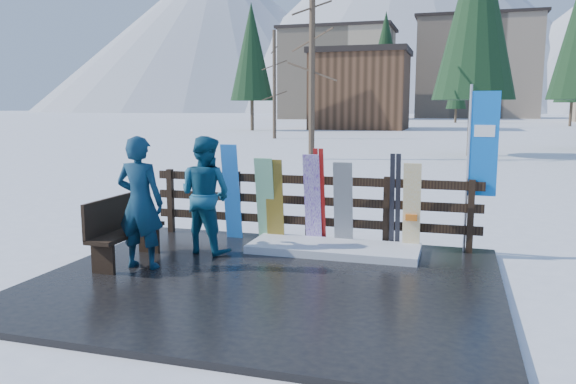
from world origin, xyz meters
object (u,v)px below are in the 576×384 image
(snowboard_5, at_px, (412,208))
(person_back, at_px, (205,195))
(bench, at_px, (122,228))
(snowboard_4, at_px, (343,205))
(snowboard_0, at_px, (232,192))
(snowboard_1, at_px, (265,200))
(rental_flag, at_px, (480,150))
(person_front, at_px, (140,203))
(snowboard_3, at_px, (312,200))
(snowboard_2, at_px, (275,201))

(snowboard_5, bearing_deg, person_back, -163.26)
(bench, relative_size, snowboard_4, 1.06)
(snowboard_0, distance_m, person_back, 0.93)
(snowboard_0, bearing_deg, snowboard_5, 0.00)
(snowboard_4, height_order, snowboard_5, snowboard_5)
(snowboard_1, relative_size, rental_flag, 0.56)
(bench, bearing_deg, snowboard_1, 48.82)
(snowboard_4, relative_size, person_back, 0.77)
(snowboard_1, bearing_deg, snowboard_4, 0.00)
(snowboard_0, height_order, person_front, person_front)
(bench, bearing_deg, snowboard_5, 24.39)
(snowboard_3, relative_size, person_back, 0.84)
(snowboard_2, xyz_separation_m, snowboard_4, (1.17, 0.00, -0.01))
(bench, height_order, snowboard_4, snowboard_4)
(person_front, height_order, person_back, person_front)
(snowboard_4, bearing_deg, person_front, -141.47)
(snowboard_3, relative_size, snowboard_5, 1.08)
(rental_flag, bearing_deg, snowboard_4, -172.54)
(snowboard_3, relative_size, person_front, 0.82)
(bench, distance_m, person_front, 0.62)
(bench, bearing_deg, rental_flag, 22.71)
(snowboard_2, height_order, snowboard_3, snowboard_3)
(snowboard_3, relative_size, snowboard_4, 1.09)
(snowboard_4, distance_m, snowboard_5, 1.08)
(bench, bearing_deg, snowboard_0, 61.70)
(snowboard_3, xyz_separation_m, person_front, (-1.99, -1.99, 0.18))
(snowboard_1, bearing_deg, snowboard_0, 180.00)
(snowboard_4, bearing_deg, rental_flag, 7.46)
(snowboard_1, bearing_deg, bench, -131.18)
(snowboard_1, distance_m, snowboard_5, 2.41)
(snowboard_1, bearing_deg, person_back, -125.77)
(snowboard_1, relative_size, snowboard_4, 1.02)
(snowboard_5, relative_size, person_back, 0.78)
(snowboard_5, height_order, person_front, person_front)
(snowboard_1, distance_m, rental_flag, 3.52)
(snowboard_0, height_order, person_back, person_back)
(snowboard_5, bearing_deg, rental_flag, 15.44)
(snowboard_5, bearing_deg, person_front, -150.96)
(person_front, bearing_deg, snowboard_4, -143.68)
(bench, bearing_deg, person_back, 43.98)
(snowboard_5, bearing_deg, snowboard_4, -180.00)
(snowboard_5, distance_m, rental_flag, 1.36)
(rental_flag, xyz_separation_m, person_front, (-4.56, -2.26, -0.67))
(snowboard_0, bearing_deg, person_front, -105.68)
(snowboard_5, xyz_separation_m, person_back, (-3.08, -0.93, 0.21))
(snowboard_5, bearing_deg, snowboard_1, -180.00)
(snowboard_3, distance_m, snowboard_5, 1.60)
(bench, relative_size, snowboard_3, 0.98)
(snowboard_0, bearing_deg, snowboard_1, 0.00)
(snowboard_2, distance_m, person_back, 1.26)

